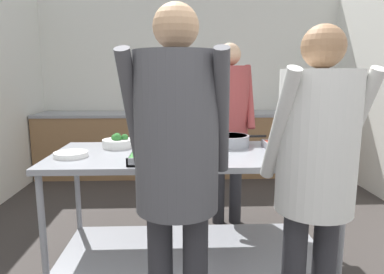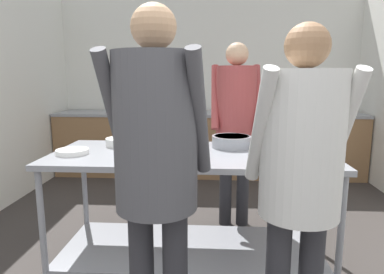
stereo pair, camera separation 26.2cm
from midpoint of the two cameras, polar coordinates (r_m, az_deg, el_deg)
wall_rear at (r=5.34m, az=4.20°, el=8.77°), size 4.58×0.06×2.65m
back_counter at (r=5.07m, az=4.12°, el=-1.11°), size 4.42×0.65×0.92m
serving_counter at (r=2.62m, az=2.76°, el=-8.80°), size 2.06×0.88×0.89m
plate_stack at (r=2.60m, az=-16.63°, el=-2.39°), size 0.24×0.24×0.04m
broccoli_bowl at (r=2.81m, az=-9.20°, el=-0.65°), size 0.24×0.24×0.12m
serving_tray_roast at (r=2.31m, az=-2.05°, el=-3.31°), size 0.48×0.30×0.05m
sauce_pan at (r=2.75m, az=9.35°, el=-0.70°), size 0.45×0.31×0.09m
serving_tray_vegetables at (r=2.74m, az=19.33°, el=-1.76°), size 0.41×0.28×0.05m
guest_serving_left at (r=1.63m, az=-1.46°, el=-2.60°), size 0.53×0.40×1.78m
guest_serving_right at (r=1.78m, az=21.73°, el=-3.99°), size 0.53×0.39×1.70m
cook_behind_counter at (r=3.26m, az=9.60°, el=3.51°), size 0.47×0.37×1.75m
water_bottle at (r=4.92m, az=-0.67°, el=5.47°), size 0.07×0.07×0.28m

